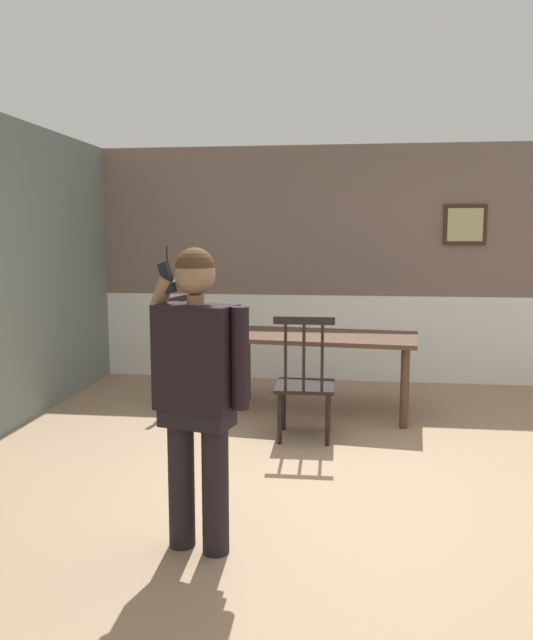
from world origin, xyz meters
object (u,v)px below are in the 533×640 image
at_px(dining_table, 320,344).
at_px(chair_by_doorway, 305,382).
at_px(chair_near_window, 190,355).
at_px(person_figure, 198,382).

height_order(dining_table, chair_by_doorway, chair_by_doorway).
bearing_deg(chair_near_window, person_figure, 27.19).
distance_m(chair_near_window, person_figure, 2.99).
relative_size(dining_table, person_figure, 1.16).
distance_m(dining_table, person_figure, 2.78).
xyz_separation_m(chair_by_doorway, person_figure, (-0.43, -1.91, 0.43)).
relative_size(dining_table, chair_by_doorway, 1.79).
height_order(chair_near_window, chair_by_doorway, chair_near_window).
xyz_separation_m(dining_table, person_figure, (-0.51, -2.72, 0.25)).
bearing_deg(person_figure, dining_table, -85.38).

